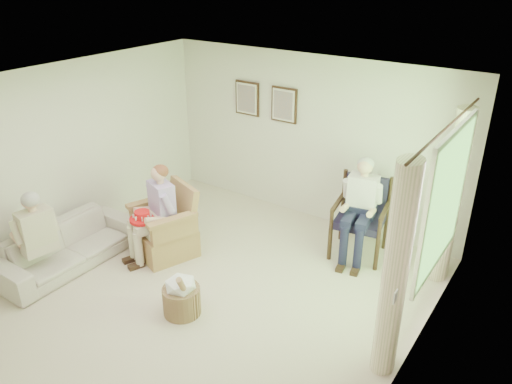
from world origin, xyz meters
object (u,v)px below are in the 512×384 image
person_sofa (33,233)px  hatbox (181,295)px  person_dark (359,202)px  red_hat (142,217)px  person_wicker (157,207)px  wood_armchair (363,214)px  wicker_armchair (166,232)px  sofa (68,246)px

person_sofa → hatbox: person_sofa is taller
person_dark → red_hat: 2.94m
person_wicker → person_sofa: (-0.89, -1.30, -0.08)m
wood_armchair → wicker_armchair: bearing=-155.1°
person_dark → hatbox: (-1.17, -2.32, -0.60)m
wicker_armchair → hatbox: wicker_armchair is taller
wood_armchair → sofa: wood_armchair is taller
sofa → hatbox: bearing=-87.4°
wicker_armchair → person_sofa: bearing=-101.5°
wicker_armchair → wood_armchair: 2.79m
person_sofa → hatbox: (1.99, 0.53, -0.44)m
red_hat → wood_armchair: bearing=39.2°
person_dark → person_sofa: person_dark is taller
sofa → person_wicker: person_wicker is taller
wood_armchair → red_hat: bearing=-151.1°
wicker_armchair → red_hat: bearing=-85.2°
wicker_armchair → person_sofa: (-0.89, -1.43, 0.38)m
person_wicker → person_dark: (2.27, 1.55, 0.08)m
person_dark → red_hat: (-2.36, -1.74, -0.18)m
wood_armchair → person_wicker: bearing=-152.9°
sofa → hatbox: hatbox is taller
wood_armchair → person_dark: size_ratio=0.76×
person_wicker → hatbox: (1.10, -0.77, -0.52)m
sofa → person_dark: bearing=-52.7°
wicker_armchair → person_sofa: size_ratio=0.81×
wood_armchair → red_hat: size_ratio=3.12×
sofa → hatbox: 1.99m
hatbox → wood_armchair: bearing=64.9°
person_dark → sofa: bearing=-153.0°
wood_armchair → person_dark: bearing=-100.3°
person_sofa → red_hat: bearing=154.3°
person_wicker → sofa: bearing=-115.7°
red_hat → sofa: bearing=-140.2°
wicker_armchair → person_wicker: person_wicker is taller
wicker_armchair → red_hat: 0.49m
person_dark → red_hat: size_ratio=4.08×
wicker_armchair → person_wicker: 0.48m
hatbox → wicker_armchair: bearing=140.6°
red_hat → hatbox: red_hat is taller
person_dark → hatbox: size_ratio=2.17×
wicker_armchair → wood_armchair: bearing=55.5°
wood_armchair → person_sofa: bearing=-146.5°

